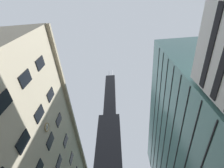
{
  "coord_description": "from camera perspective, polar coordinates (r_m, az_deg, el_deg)",
  "views": [
    {
      "loc": [
        -0.95,
        -9.62,
        1.38
      ],
      "look_at": [
        -2.58,
        12.28,
        38.41
      ],
      "focal_mm": 25.72,
      "sensor_mm": 36.0,
      "label": 1
    }
  ],
  "objects": []
}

